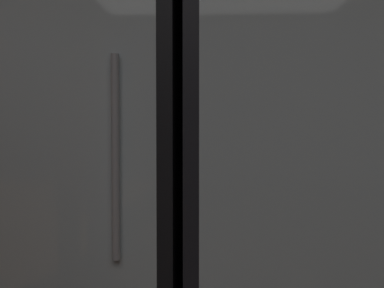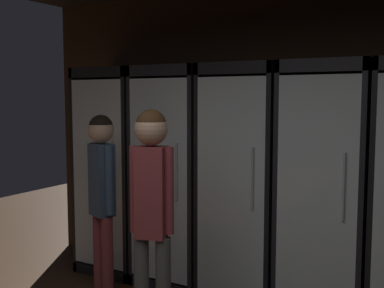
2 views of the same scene
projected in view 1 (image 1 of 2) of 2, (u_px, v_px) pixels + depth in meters
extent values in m
cube|color=#382619|center=(243.00, 80.00, 1.62)|extent=(6.00, 0.06, 2.80)
cube|color=black|center=(98.00, 173.00, 1.59)|extent=(0.69, 0.04, 2.06)
cube|color=black|center=(175.00, 183.00, 1.29)|extent=(0.04, 0.60, 2.06)
cube|color=white|center=(96.00, 174.00, 1.56)|extent=(0.61, 0.02, 1.82)
cube|color=silver|center=(37.00, 198.00, 1.02)|extent=(0.61, 0.02, 1.82)
cylinder|color=#B2B2B7|center=(116.00, 158.00, 0.98)|extent=(0.02, 0.02, 0.50)
cube|color=silver|center=(76.00, 277.00, 1.32)|extent=(0.59, 0.52, 0.02)
cylinder|color=#336B38|center=(16.00, 237.00, 1.37)|extent=(0.08, 0.08, 0.22)
cylinder|color=#336B38|center=(15.00, 195.00, 1.36)|extent=(0.03, 0.03, 0.06)
cylinder|color=white|center=(16.00, 240.00, 1.37)|extent=(0.08, 0.08, 0.06)
cylinder|color=gray|center=(52.00, 241.00, 1.29)|extent=(0.08, 0.08, 0.23)
cylinder|color=gray|center=(51.00, 195.00, 1.29)|extent=(0.03, 0.03, 0.07)
cylinder|color=#B2332D|center=(52.00, 243.00, 1.29)|extent=(0.08, 0.08, 0.07)
cylinder|color=#194723|center=(100.00, 237.00, 1.33)|extent=(0.07, 0.07, 0.23)
cylinder|color=#194723|center=(100.00, 187.00, 1.32)|extent=(0.02, 0.02, 0.09)
cylinder|color=white|center=(100.00, 238.00, 1.33)|extent=(0.08, 0.08, 0.09)
cylinder|color=#194723|center=(141.00, 250.00, 1.26)|extent=(0.08, 0.08, 0.19)
cylinder|color=#194723|center=(141.00, 206.00, 1.25)|extent=(0.03, 0.03, 0.08)
cylinder|color=#B2332D|center=(141.00, 255.00, 1.26)|extent=(0.08, 0.08, 0.07)
cube|color=silver|center=(74.00, 90.00, 1.30)|extent=(0.59, 0.52, 0.02)
cylinder|color=#194723|center=(17.00, 59.00, 1.31)|extent=(0.06, 0.06, 0.19)
cylinder|color=#194723|center=(16.00, 15.00, 1.31)|extent=(0.02, 0.02, 0.09)
cylinder|color=beige|center=(17.00, 58.00, 1.31)|extent=(0.07, 0.07, 0.06)
cylinder|color=#336B38|center=(79.00, 53.00, 1.32)|extent=(0.06, 0.06, 0.23)
cylinder|color=#336B38|center=(78.00, 3.00, 1.31)|extent=(0.02, 0.02, 0.10)
cylinder|color=tan|center=(79.00, 59.00, 1.32)|extent=(0.07, 0.07, 0.08)
cylinder|color=black|center=(139.00, 59.00, 1.32)|extent=(0.07, 0.07, 0.19)
cylinder|color=black|center=(139.00, 17.00, 1.32)|extent=(0.03, 0.03, 0.08)
cylinder|color=beige|center=(139.00, 59.00, 1.32)|extent=(0.07, 0.07, 0.05)
cube|color=black|center=(281.00, 174.00, 1.56)|extent=(0.69, 0.04, 2.06)
cube|color=black|center=(195.00, 183.00, 1.29)|extent=(0.04, 0.60, 2.06)
cube|color=white|center=(283.00, 175.00, 1.53)|extent=(0.61, 0.02, 1.82)
cube|color=silver|center=(323.00, 200.00, 0.99)|extent=(0.61, 0.02, 1.82)
cylinder|color=gray|center=(236.00, 246.00, 1.32)|extent=(0.03, 0.03, 0.10)
cylinder|color=#194723|center=(298.00, 248.00, 1.26)|extent=(0.03, 0.03, 0.09)
cylinder|color=gray|center=(354.00, 252.00, 1.31)|extent=(0.03, 0.03, 0.08)
cube|color=silver|center=(297.00, 185.00, 1.28)|extent=(0.59, 0.52, 0.02)
cylinder|color=#194723|center=(254.00, 146.00, 1.29)|extent=(0.07, 0.07, 0.23)
cylinder|color=#194723|center=(254.00, 97.00, 1.28)|extent=(0.03, 0.03, 0.08)
cylinder|color=beige|center=(254.00, 151.00, 1.29)|extent=(0.07, 0.07, 0.07)
cylinder|color=#194723|center=(342.00, 145.00, 1.30)|extent=(0.06, 0.06, 0.24)
cylinder|color=#194723|center=(343.00, 96.00, 1.30)|extent=(0.02, 0.02, 0.07)
cylinder|color=white|center=(342.00, 144.00, 1.30)|extent=(0.07, 0.07, 0.06)
cube|color=silver|center=(299.00, 40.00, 1.26)|extent=(0.59, 0.52, 0.02)
cylinder|color=gray|center=(229.00, 4.00, 1.22)|extent=(0.06, 0.06, 0.19)
cylinder|color=#B2332D|center=(229.00, 1.00, 1.22)|extent=(0.07, 0.07, 0.06)
cylinder|color=#194723|center=(274.00, 1.00, 1.24)|extent=(0.08, 0.08, 0.21)
cylinder|color=white|center=(274.00, 10.00, 1.24)|extent=(0.08, 0.08, 0.06)
cylinder|color=black|center=(326.00, 3.00, 1.24)|extent=(0.07, 0.07, 0.20)
cylinder|color=beige|center=(326.00, 8.00, 1.24)|extent=(0.08, 0.08, 0.08)
cylinder|color=#9EAD99|center=(366.00, 7.00, 1.27)|extent=(0.08, 0.08, 0.19)
cylinder|color=beige|center=(366.00, 8.00, 1.27)|extent=(0.08, 0.08, 0.05)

